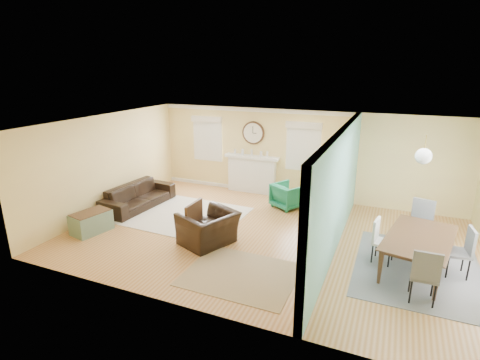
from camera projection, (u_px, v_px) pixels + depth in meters
name	position (u px, v px, depth m)	size (l,w,h in m)	color
floor	(267.00, 237.00, 8.64)	(9.00, 9.00, 0.00)	#AF6D33
wall_back	(301.00, 155.00, 10.90)	(9.00, 0.02, 2.60)	#E1C07E
wall_front	(203.00, 239.00, 5.62)	(9.00, 0.02, 2.60)	#E1C07E
wall_left	(108.00, 163.00, 9.94)	(0.02, 6.00, 2.60)	#E1C07E
ceiling	(269.00, 125.00, 7.88)	(9.00, 6.00, 0.02)	white
partition	(340.00, 186.00, 7.93)	(0.17, 6.00, 2.60)	#E1C07E
fireplace	(252.00, 174.00, 11.56)	(1.70, 0.30, 1.17)	white
wall_clock	(253.00, 133.00, 11.27)	(0.70, 0.07, 0.70)	#4D311D
window_left	(208.00, 136.00, 11.89)	(1.05, 0.13, 1.42)	white
window_right	(303.00, 143.00, 10.73)	(1.05, 0.13, 1.42)	white
pendant	(424.00, 156.00, 6.87)	(0.30, 0.30, 0.55)	gold
rug_cream	(186.00, 215.00, 9.86)	(2.85, 2.47, 0.02)	white
rug_jute	(241.00, 274.00, 7.09)	(2.07, 1.69, 0.01)	tan
rug_grey	(417.00, 270.00, 7.24)	(2.28, 2.85, 0.01)	slate
sofa	(139.00, 196.00, 10.40)	(2.22, 0.87, 0.65)	black
eames_chair	(208.00, 228.00, 8.22)	(1.14, 0.99, 0.74)	black
green_chair	(288.00, 196.00, 10.36)	(0.73, 0.75, 0.69)	#0A6836
trunk	(91.00, 222.00, 8.85)	(0.71, 0.97, 0.50)	slate
credenza	(331.00, 204.00, 9.54)	(0.52, 1.53, 0.80)	olive
tv	(332.00, 177.00, 9.34)	(1.11, 0.15, 0.64)	black
garden_stool	(326.00, 223.00, 8.77)	(0.36, 0.36, 0.53)	white
potted_plant	(328.00, 204.00, 8.64)	(0.34, 0.30, 0.38)	#337F33
dining_table	(420.00, 254.00, 7.14)	(1.99, 1.11, 0.70)	#4D311D
dining_chair_n	(420.00, 220.00, 8.04)	(0.55, 0.55, 1.03)	slate
dining_chair_s	(425.00, 270.00, 6.15)	(0.44, 0.44, 0.98)	slate
dining_chair_w	(384.00, 238.00, 7.40)	(0.46, 0.46, 0.89)	white
dining_chair_e	(458.00, 248.00, 6.92)	(0.48, 0.48, 0.97)	slate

